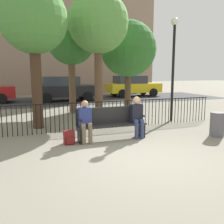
% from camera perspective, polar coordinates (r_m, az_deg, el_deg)
% --- Properties ---
extents(ground_plane, '(80.00, 80.00, 0.00)m').
position_cam_1_polar(ground_plane, '(5.75, 6.02, -10.44)').
color(ground_plane, gray).
extents(park_bench, '(2.00, 0.45, 0.92)m').
position_cam_1_polar(park_bench, '(7.18, -0.23, -2.26)').
color(park_bench, black).
rests_on(park_bench, ground).
extents(seated_person_0, '(0.34, 0.39, 1.16)m').
position_cam_1_polar(seated_person_0, '(6.79, -6.13, -1.70)').
color(seated_person_0, brown).
rests_on(seated_person_0, ground).
extents(seated_person_1, '(0.34, 0.39, 1.22)m').
position_cam_1_polar(seated_person_1, '(7.32, 5.72, -0.58)').
color(seated_person_1, navy).
rests_on(seated_person_1, ground).
extents(backpack, '(0.28, 0.28, 0.36)m').
position_cam_1_polar(backpack, '(6.83, -9.77, -5.77)').
color(backpack, maroon).
rests_on(backpack, ground).
extents(fence_railing, '(9.01, 0.03, 0.95)m').
position_cam_1_polar(fence_railing, '(8.35, -3.39, -0.24)').
color(fence_railing, black).
rests_on(fence_railing, ground).
extents(tree_0, '(2.23, 2.23, 4.72)m').
position_cam_1_polar(tree_0, '(8.98, -17.50, 19.12)').
color(tree_0, '#422D1E').
rests_on(tree_0, ground).
extents(tree_1, '(2.49, 2.49, 5.14)m').
position_cam_1_polar(tree_1, '(10.74, -3.18, 19.47)').
color(tree_1, brown).
rests_on(tree_1, ground).
extents(tree_2, '(2.19, 2.19, 4.42)m').
position_cam_1_polar(tree_2, '(11.93, -9.32, 15.59)').
color(tree_2, brown).
rests_on(tree_2, ground).
extents(tree_3, '(2.99, 2.99, 4.63)m').
position_cam_1_polar(tree_3, '(13.73, 3.73, 14.17)').
color(tree_3, '#4C3823').
rests_on(tree_3, ground).
extents(lamp_post, '(0.28, 0.28, 3.93)m').
position_cam_1_polar(lamp_post, '(10.03, 13.90, 12.63)').
color(lamp_post, black).
rests_on(lamp_post, ground).
extents(street_surface, '(24.00, 6.00, 0.01)m').
position_cam_1_polar(street_surface, '(17.11, -12.28, 2.54)').
color(street_surface, '#333335').
rests_on(street_surface, ground).
extents(parked_car_1, '(4.20, 1.94, 1.62)m').
position_cam_1_polar(parked_car_1, '(19.78, 4.72, 6.04)').
color(parked_car_1, yellow).
rests_on(parked_car_1, ground).
extents(parked_car_2, '(4.20, 1.94, 1.62)m').
position_cam_1_polar(parked_car_2, '(16.82, -10.93, 5.35)').
color(parked_car_2, black).
rests_on(parked_car_2, ground).
extents(building_facade, '(20.00, 6.00, 15.22)m').
position_cam_1_polar(building_facade, '(25.59, -15.76, 21.71)').
color(building_facade, gray).
rests_on(building_facade, ground).
extents(trash_bin, '(0.42, 0.42, 0.73)m').
position_cam_1_polar(trash_bin, '(8.14, 22.90, -2.61)').
color(trash_bin, '#56565B').
rests_on(trash_bin, ground).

